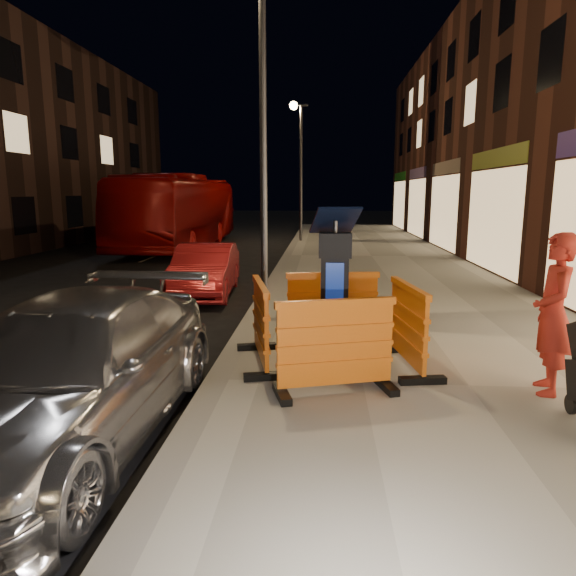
# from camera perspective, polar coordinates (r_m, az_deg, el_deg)

# --- Properties ---
(ground_plane) EXTENTS (120.00, 120.00, 0.00)m
(ground_plane) POSITION_cam_1_polar(r_m,az_deg,el_deg) (6.43, -7.89, -11.27)
(ground_plane) COLOR black
(ground_plane) RESTS_ON ground
(sidewalk) EXTENTS (6.00, 60.00, 0.15)m
(sidewalk) POSITION_cam_1_polar(r_m,az_deg,el_deg) (6.51, 19.43, -10.79)
(sidewalk) COLOR gray
(sidewalk) RESTS_ON ground
(kerb) EXTENTS (0.30, 60.00, 0.15)m
(kerb) POSITION_cam_1_polar(r_m,az_deg,el_deg) (6.40, -7.91, -10.64)
(kerb) COLOR slate
(kerb) RESTS_ON ground
(parking_kiosk) EXTENTS (0.72, 0.72, 1.94)m
(parking_kiosk) POSITION_cam_1_polar(r_m,az_deg,el_deg) (6.59, 5.16, -0.50)
(parking_kiosk) COLOR black
(parking_kiosk) RESTS_ON sidewalk
(barrier_front) EXTENTS (1.49, 0.93, 1.08)m
(barrier_front) POSITION_cam_1_polar(r_m,az_deg,el_deg) (5.77, 5.29, -6.51)
(barrier_front) COLOR orange
(barrier_front) RESTS_ON sidewalk
(barrier_back) EXTENTS (1.45, 0.76, 1.08)m
(barrier_back) POSITION_cam_1_polar(r_m,az_deg,el_deg) (7.61, 4.95, -2.28)
(barrier_back) COLOR orange
(barrier_back) RESTS_ON sidewalk
(barrier_kerbside) EXTENTS (0.87, 1.48, 1.08)m
(barrier_kerbside) POSITION_cam_1_polar(r_m,az_deg,el_deg) (6.73, -3.04, -3.98)
(barrier_kerbside) COLOR orange
(barrier_kerbside) RESTS_ON sidewalk
(barrier_bldgside) EXTENTS (0.78, 1.46, 1.08)m
(barrier_bldgside) POSITION_cam_1_polar(r_m,az_deg,el_deg) (6.78, 13.17, -4.15)
(barrier_bldgside) COLOR orange
(barrier_bldgside) RESTS_ON sidewalk
(car_silver) EXTENTS (2.07, 4.74, 1.36)m
(car_silver) POSITION_cam_1_polar(r_m,az_deg,el_deg) (5.71, -22.68, -14.96)
(car_silver) COLOR #B2B2B7
(car_silver) RESTS_ON ground
(car_red) EXTENTS (1.51, 3.69, 1.19)m
(car_red) POSITION_cam_1_polar(r_m,az_deg,el_deg) (12.15, -9.12, -0.81)
(car_red) COLOR maroon
(car_red) RESTS_ON ground
(bus_doubledecker) EXTENTS (2.64, 11.06, 3.08)m
(bus_doubledecker) POSITION_cam_1_polar(r_m,az_deg,el_deg) (22.81, -11.72, 4.44)
(bus_doubledecker) COLOR #860606
(bus_doubledecker) RESTS_ON ground
(man) EXTENTS (0.56, 0.73, 1.81)m
(man) POSITION_cam_1_polar(r_m,az_deg,el_deg) (6.39, 27.39, -2.60)
(man) COLOR maroon
(man) RESTS_ON sidewalk
(street_lamp_mid) EXTENTS (0.12, 0.12, 6.00)m
(street_lamp_mid) POSITION_cam_1_polar(r_m,az_deg,el_deg) (8.92, -2.76, 15.54)
(street_lamp_mid) COLOR #3F3F44
(street_lamp_mid) RESTS_ON sidewalk
(street_lamp_far) EXTENTS (0.12, 0.12, 6.00)m
(street_lamp_far) POSITION_cam_1_polar(r_m,az_deg,el_deg) (23.87, 1.46, 12.49)
(street_lamp_far) COLOR #3F3F44
(street_lamp_far) RESTS_ON sidewalk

